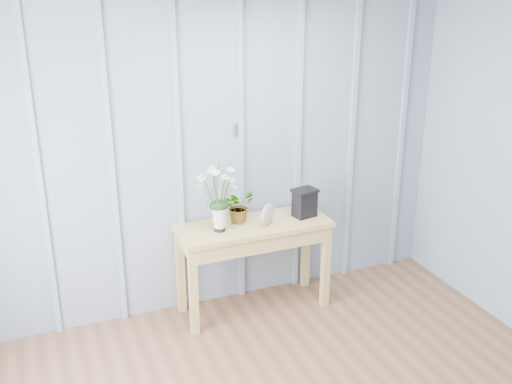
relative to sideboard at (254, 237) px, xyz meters
name	(u,v)px	position (x,y,z in m)	size (l,w,h in m)	color
room_shell	(283,93)	(-0.26, -1.08, 1.35)	(4.00, 4.50, 2.50)	#8393A8
sideboard	(254,237)	(0.00, 0.00, 0.00)	(1.20, 0.45, 0.75)	tan
daisy_vase	(219,189)	(-0.29, -0.03, 0.45)	(0.38, 0.29, 0.54)	black
spider_plant	(239,206)	(-0.09, 0.08, 0.25)	(0.24, 0.21, 0.27)	#113310
felt_disc_vessel	(268,215)	(0.09, -0.07, 0.20)	(0.18, 0.05, 0.18)	#975A7C
carved_box	(305,203)	(0.43, -0.02, 0.23)	(0.21, 0.18, 0.23)	black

